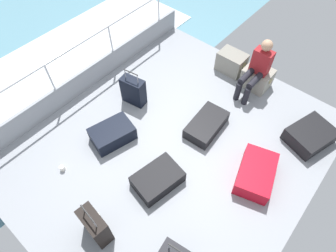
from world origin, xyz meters
TOP-DOWN VIEW (x-y plane):
  - ground_plane at (0.00, 0.00)m, footprint 4.40×5.20m
  - gunwale_port at (-2.17, 0.00)m, footprint 0.06×5.20m
  - railing_port at (-2.17, 0.00)m, footprint 0.04×4.20m
  - sea_wake at (-3.60, 0.00)m, footprint 12.00×12.00m
  - cargo_crate_0 at (-0.30, 2.20)m, footprint 0.58×0.39m
  - cargo_crate_1 at (0.32, 2.14)m, footprint 0.56×0.44m
  - passenger_seated at (0.32, 1.96)m, footprint 0.34×0.66m
  - suitcase_1 at (1.69, 1.58)m, footprint 0.78×0.88m
  - suitcase_2 at (1.35, 0.34)m, footprint 0.72×0.92m
  - suitcase_3 at (0.21, 0.63)m, footprint 0.52×0.85m
  - suitcase_4 at (-0.88, -0.58)m, footprint 0.64×0.80m
  - suitcase_5 at (-1.21, 0.28)m, footprint 0.47×0.29m
  - suitcase_6 at (0.25, -0.70)m, footprint 0.62×0.80m
  - suitcase_7 at (0.13, -1.80)m, footprint 0.46×0.27m
  - paper_cup at (-1.05, -1.53)m, footprint 0.08×0.08m

SIDE VIEW (x-z plane):
  - sea_wake at x=-3.60m, z-range -0.35..-0.33m
  - ground_plane at x=0.00m, z-range -0.06..0.00m
  - paper_cup at x=-1.05m, z-range 0.00..0.10m
  - suitcase_3 at x=0.21m, z-range 0.00..0.22m
  - suitcase_6 at x=0.25m, z-range 0.00..0.23m
  - suitcase_1 at x=1.69m, z-range 0.00..0.26m
  - suitcase_4 at x=-0.88m, z-range 0.00..0.28m
  - suitcase_2 at x=1.35m, z-range 0.00..0.28m
  - cargo_crate_1 at x=0.32m, z-range 0.00..0.40m
  - cargo_crate_0 at x=-0.30m, z-range 0.00..0.42m
  - gunwale_port at x=-2.17m, z-range 0.00..0.45m
  - suitcase_5 at x=-1.21m, z-range -0.10..0.65m
  - suitcase_7 at x=0.13m, z-range -0.10..0.66m
  - passenger_seated at x=0.32m, z-range 0.03..1.13m
  - railing_port at x=-2.17m, z-range 0.27..1.29m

